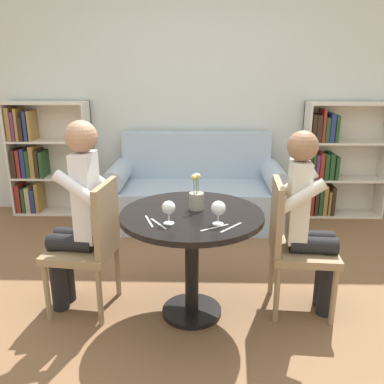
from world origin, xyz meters
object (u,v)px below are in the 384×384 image
(chair_left, at_px, (91,242))
(chair_right, at_px, (293,241))
(couch, at_px, (196,193))
(wine_glass_right, at_px, (218,209))
(wine_glass_left, at_px, (169,208))
(flower_vase, at_px, (196,198))
(person_left, at_px, (77,214))
(bookshelf_right, at_px, (332,163))
(bookshelf_left, at_px, (41,160))
(person_right, at_px, (309,221))

(chair_left, height_order, chair_right, same)
(couch, xyz_separation_m, wine_glass_right, (0.16, -1.90, 0.51))
(wine_glass_left, distance_m, wine_glass_right, 0.29)
(wine_glass_right, relative_size, flower_vase, 0.59)
(couch, xyz_separation_m, chair_right, (0.67, -1.62, 0.18))
(person_left, relative_size, flower_vase, 5.39)
(chair_left, xyz_separation_m, flower_vase, (0.69, 0.02, 0.30))
(person_left, bearing_deg, wine_glass_right, 81.16)
(wine_glass_left, bearing_deg, bookshelf_right, 53.22)
(chair_left, distance_m, flower_vase, 0.76)
(bookshelf_left, xyz_separation_m, chair_left, (1.06, -1.92, -0.11))
(chair_right, height_order, wine_glass_right, chair_right)
(chair_left, relative_size, person_right, 0.73)
(wine_glass_right, bearing_deg, flower_vase, 116.66)
(person_left, bearing_deg, person_right, 97.36)
(bookshelf_left, relative_size, wine_glass_left, 8.91)
(person_right, xyz_separation_m, wine_glass_right, (-0.60, -0.27, 0.17))
(wine_glass_left, xyz_separation_m, wine_glass_right, (0.29, -0.00, -0.00))
(bookshelf_right, relative_size, person_left, 0.96)
(couch, height_order, chair_right, couch)
(flower_vase, bearing_deg, person_right, 0.71)
(couch, distance_m, person_right, 1.83)
(bookshelf_right, relative_size, chair_left, 1.38)
(chair_left, xyz_separation_m, person_right, (1.42, 0.03, 0.15))
(couch, relative_size, bookshelf_left, 1.47)
(chair_left, distance_m, wine_glass_right, 0.92)
(chair_left, bearing_deg, chair_right, 98.63)
(person_left, height_order, flower_vase, person_left)
(couch, distance_m, chair_right, 1.76)
(person_right, bearing_deg, person_left, 94.23)
(chair_left, relative_size, wine_glass_left, 6.47)
(chair_left, relative_size, wine_glass_right, 6.36)
(person_right, bearing_deg, wine_glass_right, 117.96)
(bookshelf_left, height_order, chair_right, bookshelf_left)
(bookshelf_right, bearing_deg, couch, -169.95)
(wine_glass_left, bearing_deg, person_right, 16.71)
(chair_left, bearing_deg, wine_glass_left, 73.02)
(wine_glass_right, bearing_deg, chair_right, 28.62)
(bookshelf_left, bearing_deg, flower_vase, -47.45)
(wine_glass_left, bearing_deg, couch, 86.12)
(bookshelf_left, bearing_deg, chair_left, -61.22)
(chair_right, bearing_deg, couch, 26.23)
(flower_vase, bearing_deg, bookshelf_left, 132.55)
(flower_vase, bearing_deg, wine_glass_right, -63.34)
(couch, xyz_separation_m, bookshelf_right, (1.49, 0.26, 0.28))
(bookshelf_right, height_order, wine_glass_left, bookshelf_right)
(chair_left, bearing_deg, person_left, -94.81)
(bookshelf_left, xyz_separation_m, chair_right, (2.39, -1.89, -0.11))
(wine_glass_left, bearing_deg, person_left, 157.53)
(person_right, bearing_deg, couch, 28.77)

